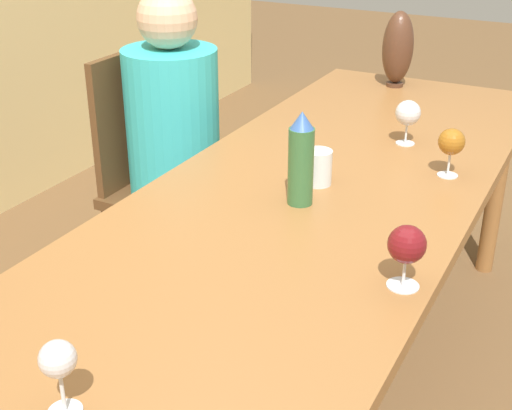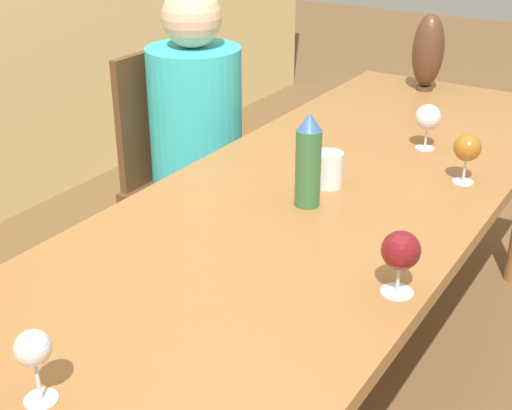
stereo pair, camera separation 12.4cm
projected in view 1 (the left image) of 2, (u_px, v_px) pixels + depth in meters
dining_table at (280, 244)px, 1.83m from camera, size 2.94×0.86×0.77m
water_bottle at (300, 159)px, 1.85m from camera, size 0.07×0.07×0.25m
water_tumbler at (318, 167)px, 1.99m from camera, size 0.08×0.08×0.10m
vase at (398, 48)px, 2.84m from camera, size 0.12×0.12×0.30m
wine_glass_0 at (407, 246)px, 1.48m from camera, size 0.08×0.08×0.14m
wine_glass_4 at (408, 114)px, 2.26m from camera, size 0.08×0.08×0.14m
wine_glass_5 at (58, 361)px, 1.13m from camera, size 0.06×0.06×0.14m
wine_glass_7 at (451, 143)px, 2.02m from camera, size 0.08×0.08×0.14m
chair_far at (159, 174)px, 2.71m from camera, size 0.44×0.44×0.97m
person_far at (177, 144)px, 2.62m from camera, size 0.34×0.34×1.22m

